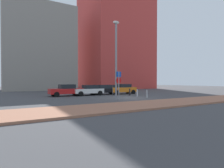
{
  "coord_description": "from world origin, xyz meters",
  "views": [
    {
      "loc": [
        -11.51,
        -17.0,
        1.91
      ],
      "look_at": [
        -0.48,
        2.79,
        1.58
      ],
      "focal_mm": 28.29,
      "sensor_mm": 36.0,
      "label": 1
    }
  ],
  "objects_px": {
    "parking_sign_post": "(119,82)",
    "parking_meter": "(113,89)",
    "parked_car_red": "(66,90)",
    "street_lamp": "(116,54)",
    "traffic_bollard_near": "(147,94)",
    "traffic_bollard_mid": "(137,93)",
    "traffic_bollard_far": "(130,92)",
    "parked_car_orange": "(123,89)",
    "parked_car_white": "(89,90)",
    "parked_car_black": "(104,89)"
  },
  "relations": [
    {
      "from": "parking_sign_post",
      "to": "parking_meter",
      "type": "height_order",
      "value": "parking_sign_post"
    },
    {
      "from": "parked_car_red",
      "to": "street_lamp",
      "type": "xyz_separation_m",
      "value": [
        3.19,
        -7.39,
        3.91
      ]
    },
    {
      "from": "traffic_bollard_near",
      "to": "traffic_bollard_mid",
      "type": "xyz_separation_m",
      "value": [
        0.29,
        2.25,
        -0.03
      ]
    },
    {
      "from": "street_lamp",
      "to": "traffic_bollard_far",
      "type": "relative_size",
      "value": 8.68
    },
    {
      "from": "parked_car_red",
      "to": "parking_sign_post",
      "type": "height_order",
      "value": "parking_sign_post"
    },
    {
      "from": "parked_car_red",
      "to": "parked_car_orange",
      "type": "relative_size",
      "value": 1.05
    },
    {
      "from": "parked_car_red",
      "to": "parked_car_orange",
      "type": "height_order",
      "value": "parked_car_red"
    },
    {
      "from": "parked_car_white",
      "to": "parking_meter",
      "type": "relative_size",
      "value": 2.89
    },
    {
      "from": "parked_car_orange",
      "to": "parking_sign_post",
      "type": "height_order",
      "value": "parking_sign_post"
    },
    {
      "from": "parked_car_white",
      "to": "parked_car_black",
      "type": "xyz_separation_m",
      "value": [
        2.55,
        0.34,
        0.01
      ]
    },
    {
      "from": "street_lamp",
      "to": "traffic_bollard_mid",
      "type": "distance_m",
      "value": 6.88
    },
    {
      "from": "parked_car_red",
      "to": "traffic_bollard_mid",
      "type": "bearing_deg",
      "value": -31.01
    },
    {
      "from": "parked_car_black",
      "to": "street_lamp",
      "type": "bearing_deg",
      "value": -107.68
    },
    {
      "from": "parked_car_red",
      "to": "traffic_bollard_mid",
      "type": "height_order",
      "value": "parked_car_red"
    },
    {
      "from": "parked_car_red",
      "to": "parked_car_orange",
      "type": "bearing_deg",
      "value": -2.17
    },
    {
      "from": "parked_car_white",
      "to": "parked_car_black",
      "type": "bearing_deg",
      "value": 7.6
    },
    {
      "from": "street_lamp",
      "to": "parked_car_orange",
      "type": "bearing_deg",
      "value": 52.99
    },
    {
      "from": "parked_car_black",
      "to": "parking_sign_post",
      "type": "bearing_deg",
      "value": -105.74
    },
    {
      "from": "parked_car_orange",
      "to": "parking_meter",
      "type": "bearing_deg",
      "value": -139.25
    },
    {
      "from": "parked_car_white",
      "to": "traffic_bollard_near",
      "type": "bearing_deg",
      "value": -55.35
    },
    {
      "from": "parked_car_orange",
      "to": "traffic_bollard_near",
      "type": "relative_size",
      "value": 4.55
    },
    {
      "from": "traffic_bollard_far",
      "to": "parked_car_red",
      "type": "bearing_deg",
      "value": 157.04
    },
    {
      "from": "traffic_bollard_far",
      "to": "parked_car_orange",
      "type": "bearing_deg",
      "value": 75.4
    },
    {
      "from": "traffic_bollard_near",
      "to": "traffic_bollard_far",
      "type": "height_order",
      "value": "traffic_bollard_far"
    },
    {
      "from": "traffic_bollard_near",
      "to": "traffic_bollard_mid",
      "type": "relative_size",
      "value": 1.06
    },
    {
      "from": "parked_car_red",
      "to": "street_lamp",
      "type": "distance_m",
      "value": 8.95
    },
    {
      "from": "parked_car_red",
      "to": "parked_car_white",
      "type": "relative_size",
      "value": 1.05
    },
    {
      "from": "parked_car_white",
      "to": "parking_sign_post",
      "type": "xyz_separation_m",
      "value": [
        0.42,
        -7.22,
        1.11
      ]
    },
    {
      "from": "parking_sign_post",
      "to": "traffic_bollard_mid",
      "type": "height_order",
      "value": "parking_sign_post"
    },
    {
      "from": "parking_meter",
      "to": "parked_car_orange",
      "type": "bearing_deg",
      "value": 40.75
    },
    {
      "from": "street_lamp",
      "to": "traffic_bollard_far",
      "type": "xyz_separation_m",
      "value": [
        4.56,
        4.11,
        -4.21
      ]
    },
    {
      "from": "parked_car_red",
      "to": "street_lamp",
      "type": "relative_size",
      "value": 0.54
    },
    {
      "from": "parking_meter",
      "to": "street_lamp",
      "type": "xyz_separation_m",
      "value": [
        -1.93,
        -4.14,
        3.75
      ]
    },
    {
      "from": "parked_car_white",
      "to": "street_lamp",
      "type": "distance_m",
      "value": 8.1
    },
    {
      "from": "parked_car_orange",
      "to": "parking_sign_post",
      "type": "xyz_separation_m",
      "value": [
        -5.1,
        -7.21,
        1.07
      ]
    },
    {
      "from": "parked_car_orange",
      "to": "traffic_bollard_far",
      "type": "bearing_deg",
      "value": -104.6
    },
    {
      "from": "traffic_bollard_mid",
      "to": "parked_car_black",
      "type": "bearing_deg",
      "value": 116.25
    },
    {
      "from": "parked_car_orange",
      "to": "street_lamp",
      "type": "height_order",
      "value": "street_lamp"
    },
    {
      "from": "parking_sign_post",
      "to": "parking_meter",
      "type": "distance_m",
      "value": 4.7
    },
    {
      "from": "street_lamp",
      "to": "traffic_bollard_mid",
      "type": "bearing_deg",
      "value": 29.28
    },
    {
      "from": "parking_sign_post",
      "to": "traffic_bollard_near",
      "type": "height_order",
      "value": "parking_sign_post"
    },
    {
      "from": "parked_car_white",
      "to": "traffic_bollard_far",
      "type": "relative_size",
      "value": 4.45
    },
    {
      "from": "parked_car_white",
      "to": "street_lamp",
      "type": "relative_size",
      "value": 0.51
    },
    {
      "from": "parking_sign_post",
      "to": "parking_meter",
      "type": "xyz_separation_m",
      "value": [
        1.7,
        4.28,
        -0.92
      ]
    },
    {
      "from": "traffic_bollard_near",
      "to": "traffic_bollard_far",
      "type": "xyz_separation_m",
      "value": [
        0.14,
        3.71,
        0.01
      ]
    },
    {
      "from": "parked_car_orange",
      "to": "parked_car_red",
      "type": "bearing_deg",
      "value": 177.83
    },
    {
      "from": "parking_sign_post",
      "to": "traffic_bollard_mid",
      "type": "xyz_separation_m",
      "value": [
        4.48,
        2.79,
        -1.42
      ]
    },
    {
      "from": "parked_car_white",
      "to": "parking_meter",
      "type": "height_order",
      "value": "parking_meter"
    },
    {
      "from": "parked_car_orange",
      "to": "traffic_bollard_near",
      "type": "height_order",
      "value": "parked_car_orange"
    },
    {
      "from": "parking_meter",
      "to": "traffic_bollard_mid",
      "type": "relative_size",
      "value": 1.66
    }
  ]
}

